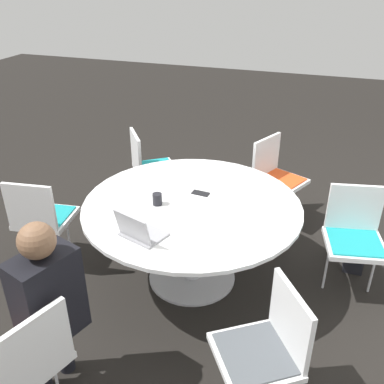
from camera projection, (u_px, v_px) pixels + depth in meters
name	position (u px, v px, depth m)	size (l,w,h in m)	color
ground_plane	(192.00, 277.00, 3.66)	(16.00, 16.00, 0.00)	black
conference_table	(192.00, 217.00, 3.38)	(1.70, 1.70, 0.73)	#B7B7BC
chair_0	(25.00, 358.00, 2.27)	(0.55, 0.54, 0.87)	silver
chair_1	(267.00, 344.00, 2.36)	(0.60, 0.60, 0.87)	silver
chair_2	(355.00, 232.00, 3.33)	(0.50, 0.51, 0.87)	silver
chair_3	(275.00, 173.00, 4.26)	(0.58, 0.57, 0.87)	silver
chair_4	(149.00, 164.00, 4.46)	(0.60, 0.60, 0.87)	silver
chair_5	(41.00, 215.00, 3.56)	(0.48, 0.49, 0.87)	silver
person_0	(47.00, 299.00, 2.39)	(0.41, 0.33, 1.22)	black
laptop	(139.00, 231.00, 2.87)	(0.32, 0.35, 0.21)	#99999E
coffee_cup	(157.00, 199.00, 3.28)	(0.07, 0.07, 0.09)	black
cell_phone	(201.00, 193.00, 3.45)	(0.08, 0.15, 0.01)	black
handbag	(354.00, 249.00, 3.78)	(0.36, 0.16, 0.28)	black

